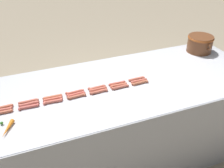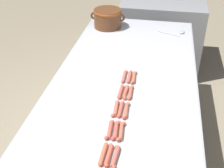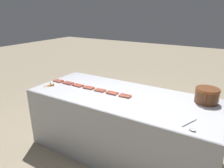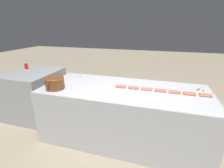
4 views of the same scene
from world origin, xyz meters
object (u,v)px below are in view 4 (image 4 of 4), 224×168
object	(u,v)px
hot_dog_5	(133,88)
hot_dog_14	(205,94)
hot_dog_8	(189,94)
hot_dog_17	(161,90)
hot_dog_12	(134,88)
hot_dog_7	(206,95)
hot_dog_13	(121,86)
hot_dog_2	(175,93)
hot_dog_4	(146,90)
carrot	(200,88)
hot_dog_0	(206,96)
bean_pot	(55,82)
hot_dog_20	(121,86)
back_cabinet	(35,94)
hot_dog_3	(160,91)
hot_dog_6	(120,87)
hot_dog_1	(190,95)
hot_dog_19	(134,87)
serving_spoon	(79,75)
soda_can	(26,66)
hot_dog_10	(160,90)
hot_dog_18	(147,88)
hot_dog_9	(175,92)
hot_dog_11	(146,89)
hot_dog_15	(189,93)
hot_dog_16	(175,91)

from	to	relation	value
hot_dog_5	hot_dog_14	size ratio (longest dim) A/B	1.00
hot_dog_8	hot_dog_17	distance (m)	0.38
hot_dog_8	hot_dog_12	xyz separation A→B (m)	(0.00, 0.76, 0.00)
hot_dog_12	hot_dog_17	size ratio (longest dim) A/B	1.00
hot_dog_7	hot_dog_13	xyz separation A→B (m)	(-0.00, 1.16, 0.00)
hot_dog_14	hot_dog_17	size ratio (longest dim) A/B	1.00
hot_dog_2	hot_dog_4	world-z (taller)	same
hot_dog_2	carrot	distance (m)	0.45
hot_dog_0	bean_pot	distance (m)	2.09
hot_dog_20	back_cabinet	bearing A→B (deg)	85.41
hot_dog_3	hot_dog_6	size ratio (longest dim) A/B	1.00
hot_dog_20	hot_dog_14	bearing A→B (deg)	-90.00
hot_dog_1	hot_dog_19	size ratio (longest dim) A/B	1.00
hot_dog_20	hot_dog_19	bearing A→B (deg)	-89.82
serving_spoon	soda_can	size ratio (longest dim) A/B	2.09
hot_dog_13	hot_dog_19	world-z (taller)	same
hot_dog_7	hot_dog_14	bearing A→B (deg)	-0.41
hot_dog_17	hot_dog_8	bearing A→B (deg)	-95.45
hot_dog_4	hot_dog_13	distance (m)	0.39
hot_dog_10	hot_dog_18	xyz separation A→B (m)	(0.03, 0.19, 0.00)
hot_dog_5	hot_dog_4	bearing A→B (deg)	-90.45
hot_dog_4	hot_dog_9	size ratio (longest dim) A/B	1.00
hot_dog_2	hot_dog_17	world-z (taller)	same
hot_dog_11	hot_dog_12	distance (m)	0.19
hot_dog_1	hot_dog_9	xyz separation A→B (m)	(0.04, 0.19, 0.00)
bean_pot	soda_can	distance (m)	1.34
hot_dog_2	hot_dog_9	world-z (taller)	same
back_cabinet	hot_dog_11	world-z (taller)	back_cabinet
hot_dog_15	bean_pot	distance (m)	1.91
hot_dog_8	hot_dog_13	xyz separation A→B (m)	(0.00, 0.96, 0.00)
hot_dog_3	hot_dog_14	world-z (taller)	same
hot_dog_1	hot_dog_15	world-z (taller)	same
hot_dog_4	hot_dog_14	world-z (taller)	same
hot_dog_3	soda_can	xyz separation A→B (m)	(0.38, 2.64, 0.09)
hot_dog_16	hot_dog_7	bearing A→B (deg)	-94.67
hot_dog_6	hot_dog_12	distance (m)	0.20
hot_dog_10	hot_dog_17	xyz separation A→B (m)	(0.03, -0.00, 0.00)
hot_dog_0	hot_dog_12	xyz separation A→B (m)	(0.04, 0.96, 0.00)
hot_dog_6	carrot	size ratio (longest dim) A/B	0.95
hot_dog_1	hot_dog_5	bearing A→B (deg)	89.77
back_cabinet	hot_dog_19	size ratio (longest dim) A/B	6.11
hot_dog_4	hot_dog_20	distance (m)	0.39
carrot	soda_can	bearing A→B (deg)	88.04
hot_dog_8	hot_dog_12	distance (m)	0.76
hot_dog_20	soda_can	world-z (taller)	soda_can
hot_dog_2	hot_dog_8	bearing A→B (deg)	-80.48
hot_dog_10	hot_dog_18	world-z (taller)	same
hot_dog_13	hot_dog_6	bearing A→B (deg)	-173.39
hot_dog_10	hot_dog_14	distance (m)	0.58
hot_dog_18	hot_dog_8	bearing A→B (deg)	-93.65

